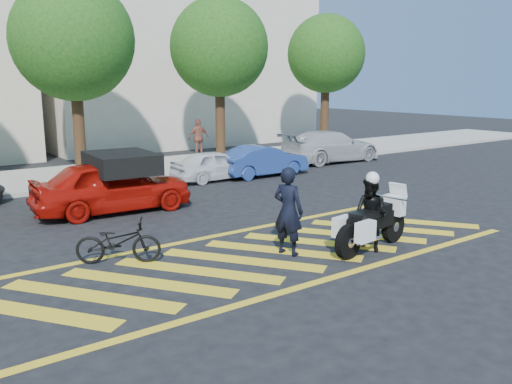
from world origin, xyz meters
TOP-DOWN VIEW (x-y plane):
  - ground at (0.00, 0.00)m, footprint 90.00×90.00m
  - sidewalk at (0.00, 12.00)m, footprint 60.00×5.00m
  - crosswalk at (-0.04, 0.00)m, footprint 12.33×4.00m
  - building_right at (9.00, 21.00)m, footprint 16.00×8.00m
  - tree_center at (0.13, 12.06)m, footprint 4.60×4.60m
  - tree_right at (6.63, 12.06)m, footprint 4.40×4.40m
  - tree_far_right at (13.13, 12.06)m, footprint 4.00×4.00m
  - officer_bike at (0.46, -0.24)m, footprint 0.68×0.83m
  - bicycle at (-2.79, 1.39)m, footprint 1.83×1.43m
  - police_motorcycle at (2.14, -1.14)m, footprint 2.55×0.93m
  - officer_moto at (2.12, -1.13)m, footprint 0.74×0.89m
  - red_convertible at (-1.17, 5.79)m, footprint 4.63×2.09m
  - parked_mid_right at (3.92, 8.37)m, footprint 3.43×1.39m
  - parked_right at (5.98, 8.03)m, footprint 3.77×1.38m
  - parked_far_right at (10.80, 9.20)m, footprint 5.11×2.22m
  - pedestrian_right at (6.16, 13.42)m, footprint 1.08×0.48m

SIDE VIEW (x-z plane):
  - ground at x=0.00m, z-range 0.00..0.00m
  - crosswalk at x=-0.04m, z-range 0.00..0.01m
  - sidewalk at x=0.00m, z-range 0.00..0.15m
  - bicycle at x=-2.79m, z-range 0.00..0.92m
  - parked_mid_right at x=3.92m, z-range 0.00..1.17m
  - police_motorcycle at x=2.14m, z-range 0.05..1.17m
  - parked_right at x=5.98m, z-range 0.00..1.23m
  - parked_far_right at x=10.80m, z-range 0.00..1.46m
  - red_convertible at x=-1.17m, z-range 0.00..1.54m
  - officer_moto at x=2.12m, z-range 0.00..1.67m
  - officer_bike at x=0.46m, z-range 0.00..1.96m
  - pedestrian_right at x=6.16m, z-range 0.15..1.98m
  - tree_far_right at x=13.13m, z-range 1.39..8.49m
  - tree_right at x=6.63m, z-range 1.34..8.75m
  - tree_center at x=0.13m, z-range 1.31..8.88m
  - building_right at x=9.00m, z-range 0.00..11.00m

